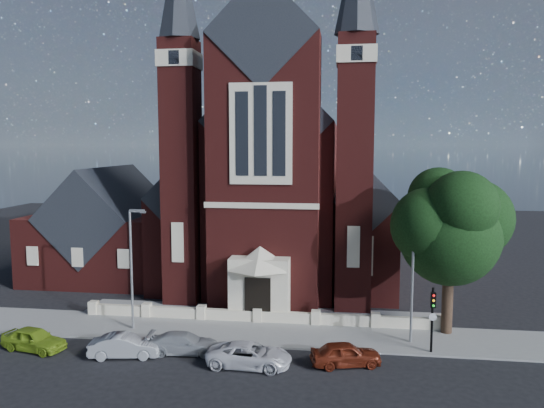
{
  "coord_description": "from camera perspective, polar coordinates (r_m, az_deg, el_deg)",
  "views": [
    {
      "loc": [
        5.79,
        -28.51,
        12.24
      ],
      "look_at": [
        0.24,
        12.0,
        7.67
      ],
      "focal_mm": 35.0,
      "sensor_mm": 36.0,
      "label": 1
    }
  ],
  "objects": [
    {
      "name": "forecourt_paving",
      "position": [
        39.41,
        -1.05,
        -11.72
      ],
      "size": [
        26.0,
        3.0,
        0.14
      ],
      "primitive_type": "cube",
      "color": "gray",
      "rests_on": "ground"
    },
    {
      "name": "car_dark_red",
      "position": [
        30.89,
        7.93,
        -15.69
      ],
      "size": [
        4.19,
        2.49,
        1.34
      ],
      "primitive_type": "imported",
      "rotation": [
        0.0,
        0.0,
        1.82
      ],
      "color": "maroon",
      "rests_on": "ground"
    },
    {
      "name": "street_lamp_right",
      "position": [
        33.68,
        15.04,
        -6.97
      ],
      "size": [
        1.16,
        0.22,
        8.09
      ],
      "color": "gray",
      "rests_on": "ground"
    },
    {
      "name": "car_silver_a",
      "position": [
        32.86,
        -15.53,
        -14.49
      ],
      "size": [
        4.24,
        2.13,
        1.33
      ],
      "primitive_type": "imported",
      "rotation": [
        0.0,
        0.0,
        1.76
      ],
      "color": "gray",
      "rests_on": "ground"
    },
    {
      "name": "car_white_suv",
      "position": [
        30.55,
        -2.45,
        -15.92
      ],
      "size": [
        4.78,
        2.35,
        1.31
      ],
      "primitive_type": "imported",
      "rotation": [
        0.0,
        0.0,
        1.53
      ],
      "color": "white",
      "rests_on": "ground"
    },
    {
      "name": "church",
      "position": [
        51.94,
        1.38,
        1.9
      ],
      "size": [
        20.01,
        34.9,
        29.2
      ],
      "color": "#501815",
      "rests_on": "ground"
    },
    {
      "name": "car_lime_van",
      "position": [
        35.67,
        -24.23,
        -13.11
      ],
      "size": [
        4.27,
        2.43,
        1.37
      ],
      "primitive_type": "imported",
      "rotation": [
        0.0,
        0.0,
        1.36
      ],
      "color": "#7CA320",
      "rests_on": "ground"
    },
    {
      "name": "forecourt_wall",
      "position": [
        37.54,
        -1.54,
        -12.66
      ],
      "size": [
        24.0,
        0.4,
        0.9
      ],
      "primitive_type": "cube",
      "color": "beige",
      "rests_on": "ground"
    },
    {
      "name": "parish_hall",
      "position": [
        52.02,
        -17.1,
        -3.01
      ],
      "size": [
        12.0,
        12.2,
        10.24
      ],
      "color": "#501815",
      "rests_on": "ground"
    },
    {
      "name": "street_lamp_left",
      "position": [
        36.1,
        -14.78,
        -6.06
      ],
      "size": [
        1.16,
        0.22,
        8.09
      ],
      "color": "gray",
      "rests_on": "ground"
    },
    {
      "name": "car_silver_b",
      "position": [
        32.7,
        -9.46,
        -14.54
      ],
      "size": [
        4.37,
        2.11,
        1.23
      ],
      "primitive_type": "imported",
      "rotation": [
        0.0,
        0.0,
        1.66
      ],
      "color": "#999CA0",
      "rests_on": "ground"
    },
    {
      "name": "pavement_strip",
      "position": [
        35.68,
        -2.07,
        -13.69
      ],
      "size": [
        60.0,
        5.0,
        0.12
      ],
      "primitive_type": "cube",
      "color": "gray",
      "rests_on": "ground"
    },
    {
      "name": "ground",
      "position": [
        45.57,
        0.22,
        -9.21
      ],
      "size": [
        120.0,
        120.0,
        0.0
      ],
      "primitive_type": "plane",
      "color": "black",
      "rests_on": "ground"
    },
    {
      "name": "street_tree",
      "position": [
        35.29,
        18.85,
        -2.58
      ],
      "size": [
        6.4,
        6.6,
        10.7
      ],
      "color": "black",
      "rests_on": "ground"
    },
    {
      "name": "traffic_signal",
      "position": [
        32.83,
        16.89,
        -11.02
      ],
      "size": [
        0.28,
        0.42,
        4.0
      ],
      "color": "black",
      "rests_on": "ground"
    }
  ]
}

